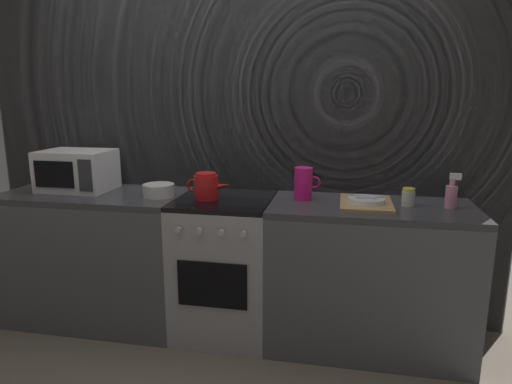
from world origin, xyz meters
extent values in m
plane|color=#6B6054|center=(0.00, 0.00, 0.00)|extent=(8.00, 8.00, 0.00)
cube|color=gray|center=(0.00, 0.33, 1.20)|extent=(3.60, 0.05, 2.40)
cube|color=#BCBCC1|center=(0.00, 0.30, 1.20)|extent=(3.58, 0.01, 2.39)
cube|color=#515459|center=(-0.90, 0.00, 0.43)|extent=(1.20, 0.60, 0.86)
cube|color=#38383D|center=(-0.90, 0.00, 0.88)|extent=(1.20, 0.60, 0.04)
cube|color=#9E9EA3|center=(0.00, 0.00, 0.43)|extent=(0.60, 0.60, 0.87)
cube|color=black|center=(0.00, 0.00, 0.89)|extent=(0.59, 0.59, 0.03)
cube|color=black|center=(0.00, -0.30, 0.45)|extent=(0.42, 0.01, 0.28)
cylinder|color=#B7B7BC|center=(-0.19, -0.32, 0.78)|extent=(0.04, 0.02, 0.04)
cylinder|color=#B7B7BC|center=(-0.06, -0.32, 0.78)|extent=(0.04, 0.02, 0.04)
cylinder|color=#B7B7BC|center=(0.06, -0.32, 0.78)|extent=(0.04, 0.02, 0.04)
cylinder|color=#B7B7BC|center=(0.19, -0.32, 0.78)|extent=(0.04, 0.02, 0.04)
cube|color=#515459|center=(0.90, 0.00, 0.43)|extent=(1.20, 0.60, 0.86)
cube|color=#38383D|center=(0.90, 0.00, 0.88)|extent=(1.20, 0.60, 0.04)
cube|color=white|center=(-1.05, 0.06, 1.04)|extent=(0.46, 0.34, 0.27)
cube|color=black|center=(-1.10, -0.11, 1.04)|extent=(0.28, 0.01, 0.17)
cube|color=#333338|center=(-0.88, -0.11, 1.04)|extent=(0.09, 0.01, 0.21)
cylinder|color=red|center=(-0.11, -0.04, 0.98)|extent=(0.15, 0.15, 0.15)
cylinder|color=red|center=(-0.11, -0.04, 1.06)|extent=(0.13, 0.13, 0.02)
cone|color=red|center=(0.00, -0.04, 0.99)|extent=(0.10, 0.04, 0.05)
torus|color=red|center=(-0.19, -0.04, 0.98)|extent=(0.08, 0.01, 0.08)
cylinder|color=silver|center=(-0.43, -0.03, 0.94)|extent=(0.20, 0.20, 0.08)
cylinder|color=#E5197A|center=(0.49, 0.07, 1.00)|extent=(0.11, 0.11, 0.20)
torus|color=#E5197A|center=(0.55, 0.07, 1.01)|extent=(0.08, 0.01, 0.08)
cube|color=tan|center=(0.86, 0.00, 0.91)|extent=(0.30, 0.40, 0.02)
cylinder|color=silver|center=(0.86, -0.02, 0.93)|extent=(0.22, 0.22, 0.01)
cylinder|color=silver|center=(0.86, -0.02, 0.94)|extent=(0.21, 0.21, 0.01)
cylinder|color=silver|center=(0.88, -0.02, 0.95)|extent=(0.16, 0.07, 0.01)
cube|color=silver|center=(0.84, -0.01, 0.95)|extent=(0.16, 0.09, 0.00)
cylinder|color=silver|center=(1.11, 0.03, 0.94)|extent=(0.08, 0.08, 0.08)
cylinder|color=#D8D14C|center=(1.11, 0.03, 0.99)|extent=(0.07, 0.07, 0.02)
cylinder|color=pink|center=(1.34, 0.02, 0.97)|extent=(0.06, 0.06, 0.13)
cylinder|color=pink|center=(1.34, 0.02, 1.05)|extent=(0.03, 0.03, 0.04)
cube|color=white|center=(1.35, 0.02, 1.08)|extent=(0.06, 0.02, 0.04)
camera|label=1|loc=(0.72, -2.65, 1.55)|focal=31.48mm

